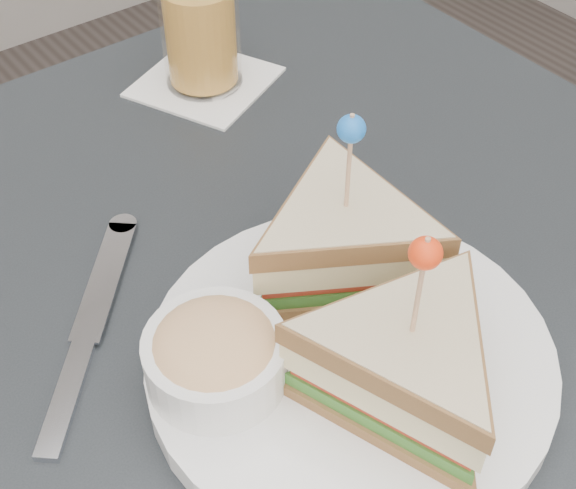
# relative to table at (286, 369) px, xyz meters

# --- Properties ---
(table) EXTENTS (0.80, 0.80, 0.75)m
(table) POSITION_rel_table_xyz_m (0.00, 0.00, 0.00)
(table) COLOR black
(table) RESTS_ON ground
(plate_meal) EXTENTS (0.35, 0.35, 0.16)m
(plate_meal) POSITION_rel_table_xyz_m (0.01, -0.06, 0.12)
(plate_meal) COLOR white
(plate_meal) RESTS_ON table
(cutlery_knife) EXTENTS (0.16, 0.18, 0.01)m
(cutlery_knife) POSITION_rel_table_xyz_m (-0.13, 0.06, 0.08)
(cutlery_knife) COLOR silver
(cutlery_knife) RESTS_ON table
(drink_set) EXTENTS (0.16, 0.16, 0.15)m
(drink_set) POSITION_rel_table_xyz_m (0.11, 0.28, 0.14)
(drink_set) COLOR white
(drink_set) RESTS_ON table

